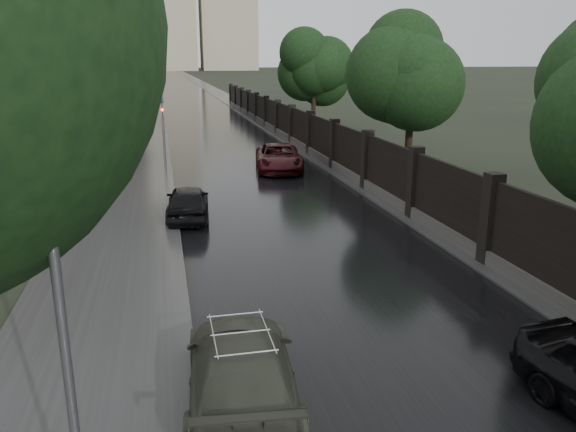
{
  "coord_description": "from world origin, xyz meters",
  "views": [
    {
      "loc": [
        -4.37,
        -3.68,
        5.76
      ],
      "look_at": [
        -1.05,
        11.12,
        1.5
      ],
      "focal_mm": 35.0,
      "sensor_mm": 36.0,
      "label": 1
    }
  ],
  "objects_px": {
    "tree_right_b": "(412,76)",
    "lamp_post": "(70,386)",
    "tree_right_c": "(314,70)",
    "volga_sedan": "(241,371)",
    "car_right_far": "(279,158)",
    "traffic_light": "(163,129)",
    "tree_left_far": "(91,68)",
    "hatchback_left": "(188,202)"
  },
  "relations": [
    {
      "from": "tree_right_c",
      "to": "traffic_light",
      "type": "relative_size",
      "value": 1.75
    },
    {
      "from": "tree_left_far",
      "to": "car_right_far",
      "type": "relative_size",
      "value": 1.46
    },
    {
      "from": "hatchback_left",
      "to": "car_right_far",
      "type": "relative_size",
      "value": 0.75
    },
    {
      "from": "tree_right_b",
      "to": "tree_right_c",
      "type": "xyz_separation_m",
      "value": [
        0.0,
        18.0,
        0.0
      ]
    },
    {
      "from": "lamp_post",
      "to": "traffic_light",
      "type": "height_order",
      "value": "lamp_post"
    },
    {
      "from": "tree_right_c",
      "to": "car_right_far",
      "type": "xyz_separation_m",
      "value": [
        -5.9,
        -14.79,
        -4.25
      ]
    },
    {
      "from": "traffic_light",
      "to": "hatchback_left",
      "type": "bearing_deg",
      "value": -85.15
    },
    {
      "from": "volga_sedan",
      "to": "car_right_far",
      "type": "relative_size",
      "value": 0.9
    },
    {
      "from": "tree_right_c",
      "to": "tree_right_b",
      "type": "bearing_deg",
      "value": -90.0
    },
    {
      "from": "tree_right_c",
      "to": "hatchback_left",
      "type": "distance_m",
      "value": 26.13
    },
    {
      "from": "tree_left_far",
      "to": "tree_right_c",
      "type": "relative_size",
      "value": 1.05
    },
    {
      "from": "tree_right_b",
      "to": "lamp_post",
      "type": "distance_m",
      "value": 24.33
    },
    {
      "from": "tree_right_b",
      "to": "car_right_far",
      "type": "xyz_separation_m",
      "value": [
        -5.9,
        3.21,
        -4.25
      ]
    },
    {
      "from": "tree_right_c",
      "to": "volga_sedan",
      "type": "distance_m",
      "value": 37.13
    },
    {
      "from": "tree_right_b",
      "to": "volga_sedan",
      "type": "distance_m",
      "value": 20.81
    },
    {
      "from": "hatchback_left",
      "to": "car_right_far",
      "type": "bearing_deg",
      "value": -117.36
    },
    {
      "from": "tree_left_far",
      "to": "tree_right_c",
      "type": "distance_m",
      "value": 18.45
    },
    {
      "from": "tree_right_c",
      "to": "volga_sedan",
      "type": "height_order",
      "value": "tree_right_c"
    },
    {
      "from": "tree_right_c",
      "to": "hatchback_left",
      "type": "xyz_separation_m",
      "value": [
        -11.1,
        -23.26,
        -4.3
      ]
    },
    {
      "from": "tree_left_far",
      "to": "car_right_far",
      "type": "height_order",
      "value": "tree_left_far"
    },
    {
      "from": "tree_left_far",
      "to": "lamp_post",
      "type": "relative_size",
      "value": 1.45
    },
    {
      "from": "tree_right_c",
      "to": "tree_left_far",
      "type": "bearing_deg",
      "value": -147.17
    },
    {
      "from": "tree_right_b",
      "to": "hatchback_left",
      "type": "relative_size",
      "value": 1.84
    },
    {
      "from": "volga_sedan",
      "to": "hatchback_left",
      "type": "distance_m",
      "value": 12.01
    },
    {
      "from": "tree_right_b",
      "to": "car_right_far",
      "type": "relative_size",
      "value": 1.38
    },
    {
      "from": "tree_right_b",
      "to": "volga_sedan",
      "type": "xyz_separation_m",
      "value": [
        -10.79,
        -17.26,
        -4.29
      ]
    },
    {
      "from": "car_right_far",
      "to": "tree_left_far",
      "type": "bearing_deg",
      "value": 161.12
    },
    {
      "from": "tree_left_far",
      "to": "hatchback_left",
      "type": "xyz_separation_m",
      "value": [
        4.4,
        -13.26,
        -4.59
      ]
    },
    {
      "from": "tree_right_c",
      "to": "volga_sedan",
      "type": "xyz_separation_m",
      "value": [
        -10.79,
        -35.26,
        -4.29
      ]
    },
    {
      "from": "traffic_light",
      "to": "tree_right_c",
      "type": "bearing_deg",
      "value": 51.82
    },
    {
      "from": "car_right_far",
      "to": "volga_sedan",
      "type": "bearing_deg",
      "value": -95.79
    },
    {
      "from": "hatchback_left",
      "to": "car_right_far",
      "type": "distance_m",
      "value": 9.93
    },
    {
      "from": "tree_right_c",
      "to": "car_right_far",
      "type": "distance_m",
      "value": 16.48
    },
    {
      "from": "tree_right_b",
      "to": "traffic_light",
      "type": "height_order",
      "value": "tree_right_b"
    },
    {
      "from": "tree_right_b",
      "to": "tree_right_c",
      "type": "distance_m",
      "value": 18.0
    },
    {
      "from": "tree_right_b",
      "to": "lamp_post",
      "type": "height_order",
      "value": "tree_right_b"
    },
    {
      "from": "volga_sedan",
      "to": "car_right_far",
      "type": "height_order",
      "value": "car_right_far"
    },
    {
      "from": "tree_right_b",
      "to": "car_right_far",
      "type": "height_order",
      "value": "tree_right_b"
    },
    {
      "from": "tree_left_far",
      "to": "tree_right_c",
      "type": "xyz_separation_m",
      "value": [
        15.5,
        10.0,
        -0.29
      ]
    },
    {
      "from": "lamp_post",
      "to": "tree_right_c",
      "type": "bearing_deg",
      "value": 71.48
    },
    {
      "from": "traffic_light",
      "to": "hatchback_left",
      "type": "xyz_separation_m",
      "value": [
        0.7,
        -8.25,
        -1.75
      ]
    },
    {
      "from": "lamp_post",
      "to": "tree_right_b",
      "type": "bearing_deg",
      "value": 57.82
    }
  ]
}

